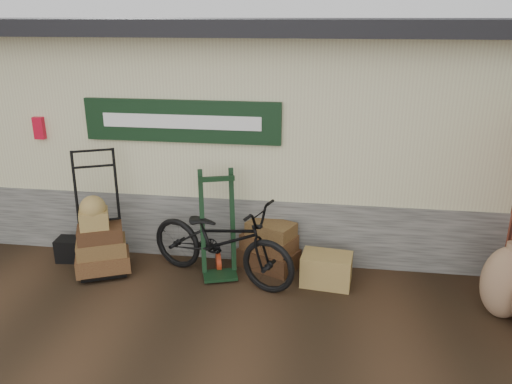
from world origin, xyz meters
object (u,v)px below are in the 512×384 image
porter_trolley (98,212)px  black_trunk (70,249)px  green_barrow (218,225)px  bicycle (221,236)px  wicker_hamper (326,269)px  suitcase_stack (269,244)px

porter_trolley → black_trunk: bearing=139.8°
green_barrow → bicycle: (0.06, -0.12, -0.10)m
porter_trolley → black_trunk: size_ratio=5.05×
black_trunk → porter_trolley: bearing=-15.8°
green_barrow → porter_trolley: bearing=164.9°
porter_trolley → green_barrow: (1.58, 0.08, -0.12)m
wicker_hamper → bicycle: bearing=-177.7°
suitcase_stack → green_barrow: bearing=-155.1°
porter_trolley → green_barrow: 1.58m
wicker_hamper → black_trunk: 3.56m
porter_trolley → wicker_hamper: bearing=-24.1°
wicker_hamper → black_trunk: size_ratio=1.91×
wicker_hamper → suitcase_stack: bearing=155.5°
suitcase_stack → black_trunk: suitcase_stack is taller
porter_trolley → black_trunk: (-0.57, 0.16, -0.66)m
green_barrow → black_trunk: green_barrow is taller
porter_trolley → wicker_hamper: (2.98, 0.02, -0.62)m
suitcase_stack → black_trunk: size_ratio=2.30×
porter_trolley → wicker_hamper: 3.05m
suitcase_stack → black_trunk: 2.79m
suitcase_stack → porter_trolley: bearing=-170.4°
green_barrow → bicycle: size_ratio=0.68×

